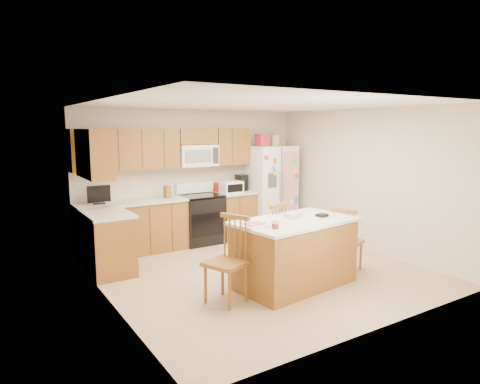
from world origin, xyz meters
TOP-DOWN VIEW (x-y plane):
  - ground at (0.00, 0.00)m, footprint 4.50×4.50m
  - room_shell at (0.00, 0.00)m, footprint 4.60×4.60m
  - cabinetry at (-0.98, 1.79)m, footprint 3.36×1.56m
  - stove at (0.00, 1.94)m, footprint 0.76×0.65m
  - refrigerator at (1.57, 1.87)m, footprint 0.90×0.79m
  - island at (0.08, -0.73)m, footprint 1.79×1.17m
  - windsor_chair_left at (-1.00, -0.73)m, footprint 0.58×0.60m
  - windsor_chair_back at (0.13, -0.09)m, footprint 0.58×0.56m
  - windsor_chair_right at (1.11, -0.70)m, footprint 0.53×0.54m

SIDE VIEW (x-z plane):
  - ground at x=0.00m, z-range 0.00..0.00m
  - windsor_chair_right at x=1.11m, z-range -0.03..0.96m
  - island at x=0.08m, z-range -0.04..0.98m
  - stove at x=0.00m, z-range -0.09..1.04m
  - windsor_chair_back at x=0.13m, z-range -0.03..1.04m
  - windsor_chair_left at x=-1.00m, z-range -0.03..1.06m
  - cabinetry at x=-0.98m, z-range -0.16..1.99m
  - refrigerator at x=1.57m, z-range -0.10..1.94m
  - room_shell at x=0.00m, z-range 0.18..2.70m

